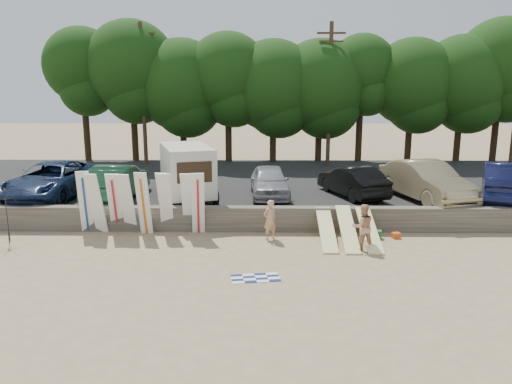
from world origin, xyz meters
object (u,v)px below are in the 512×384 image
(car_0, at_px, (52,180))
(cooler, at_px, (376,234))
(car_4, at_px, (426,181))
(car_5, at_px, (506,182))
(beachgoer_b, at_px, (363,227))
(beach_umbrella, at_px, (6,215))
(car_2, at_px, (269,181))
(car_1, at_px, (117,182))
(box_trailer, at_px, (187,170))
(car_3, at_px, (352,181))
(beachgoer_a, at_px, (270,220))

(car_0, height_order, cooler, car_0)
(car_4, bearing_deg, car_5, -18.50)
(beachgoer_b, relative_size, beach_umbrella, 0.72)
(car_2, bearing_deg, car_1, -178.58)
(car_0, height_order, car_4, car_4)
(car_1, bearing_deg, car_2, -172.32)
(box_trailer, distance_m, car_0, 6.38)
(car_1, xyz_separation_m, car_5, (17.62, -0.22, 0.09))
(car_0, distance_m, cooler, 14.76)
(box_trailer, distance_m, car_3, 7.70)
(cooler, bearing_deg, beachgoer_b, -105.97)
(car_1, distance_m, cooler, 11.78)
(car_2, xyz_separation_m, car_4, (7.06, -0.62, 0.16))
(box_trailer, relative_size, car_4, 0.80)
(car_5, height_order, beach_umbrella, car_5)
(cooler, distance_m, beach_umbrella, 14.14)
(beachgoer_b, height_order, beach_umbrella, beach_umbrella)
(car_3, xyz_separation_m, car_4, (3.18, -0.74, 0.16))
(car_4, bearing_deg, car_2, 159.05)
(box_trailer, distance_m, car_4, 10.81)
(car_0, distance_m, beachgoer_a, 10.85)
(box_trailer, relative_size, car_0, 0.73)
(box_trailer, bearing_deg, beachgoer_a, -62.69)
(car_2, height_order, beachgoer_a, car_2)
(box_trailer, height_order, car_2, box_trailer)
(car_4, height_order, car_5, car_5)
(car_0, distance_m, beach_umbrella, 4.50)
(beachgoer_a, bearing_deg, beachgoer_b, 125.91)
(car_3, bearing_deg, car_4, 146.75)
(car_1, relative_size, beach_umbrella, 2.08)
(car_4, bearing_deg, beachgoer_a, -167.77)
(cooler, bearing_deg, car_0, -179.56)
(car_5, bearing_deg, car_1, 21.79)
(car_0, relative_size, beach_umbrella, 2.51)
(box_trailer, bearing_deg, beach_umbrella, -164.60)
(car_3, height_order, cooler, car_3)
(car_4, height_order, beach_umbrella, car_4)
(car_1, height_order, car_4, car_4)
(car_0, relative_size, car_3, 1.35)
(beach_umbrella, bearing_deg, car_3, 19.65)
(car_5, bearing_deg, car_2, 18.32)
(car_0, height_order, car_2, car_0)
(car_1, distance_m, beachgoer_b, 11.46)
(car_4, xyz_separation_m, car_5, (3.55, -0.16, 0.01))
(car_4, distance_m, beachgoer_b, 6.26)
(car_0, bearing_deg, car_4, 3.49)
(beachgoer_b, bearing_deg, box_trailer, -42.62)
(car_2, bearing_deg, cooler, -49.08)
(beach_umbrella, bearing_deg, cooler, 2.43)
(car_0, xyz_separation_m, car_1, (3.07, -0.19, -0.02))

